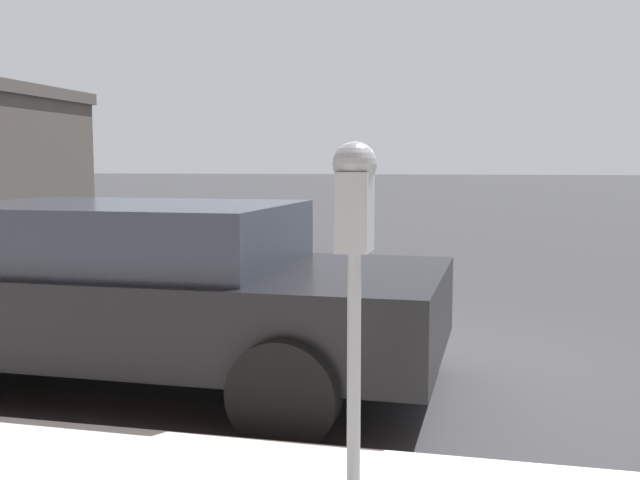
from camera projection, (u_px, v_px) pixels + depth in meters
The scene contains 3 objects.
ground_plane at pixel (408, 367), 5.95m from camera, with size 220.00×220.00×0.00m, color #2B2B2D.
parking_meter at pixel (355, 227), 3.18m from camera, with size 0.21×0.19×1.53m.
car_black at pixel (142, 287), 5.42m from camera, with size 2.20×4.26×1.33m.
Camera 1 is at (-5.82, -0.64, 1.61)m, focal length 42.00 mm.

